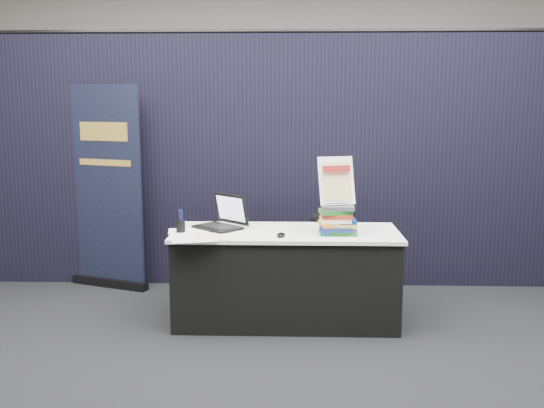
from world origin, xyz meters
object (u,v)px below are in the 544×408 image
(info_sign, at_px, (336,181))
(stacking_chair, at_px, (332,258))
(laptop, at_px, (218,220))
(pullup_banner, at_px, (107,199))
(display_table, at_px, (286,276))
(book_stack_short, at_px, (342,227))
(book_stack_tall, at_px, (336,220))

(info_sign, xyz_separation_m, stacking_chair, (0.00, 0.38, -0.71))
(laptop, height_order, pullup_banner, pullup_banner)
(display_table, relative_size, book_stack_short, 8.52)
(laptop, height_order, book_stack_short, laptop)
(stacking_chair, bearing_deg, pullup_banner, 169.72)
(book_stack_tall, bearing_deg, display_table, 164.18)
(laptop, height_order, stacking_chair, laptop)
(pullup_banner, xyz_separation_m, stacking_chair, (2.11, -0.60, -0.41))
(laptop, xyz_separation_m, stacking_chair, (0.95, 0.19, -0.36))
(laptop, xyz_separation_m, info_sign, (0.95, -0.19, 0.35))
(book_stack_short, height_order, pullup_banner, pullup_banner)
(display_table, height_order, book_stack_tall, book_stack_tall)
(info_sign, height_order, stacking_chair, info_sign)
(display_table, relative_size, laptop, 3.69)
(laptop, bearing_deg, stacking_chair, 53.24)
(display_table, height_order, stacking_chair, stacking_chair)
(laptop, xyz_separation_m, book_stack_tall, (0.95, -0.22, 0.05))
(book_stack_tall, distance_m, pullup_banner, 2.34)
(laptop, bearing_deg, info_sign, 30.61)
(book_stack_short, height_order, info_sign, info_sign)
(laptop, height_order, info_sign, info_sign)
(book_stack_tall, bearing_deg, book_stack_short, -12.56)
(display_table, xyz_separation_m, stacking_chair, (0.39, 0.30, 0.07))
(laptop, bearing_deg, display_table, 30.81)
(display_table, height_order, laptop, laptop)
(info_sign, bearing_deg, book_stack_short, -58.15)
(display_table, distance_m, laptop, 0.72)
(book_stack_tall, xyz_separation_m, stacking_chair, (0.00, 0.41, -0.41))
(book_stack_tall, relative_size, pullup_banner, 0.13)
(display_table, relative_size, pullup_banner, 0.93)
(stacking_chair, bearing_deg, book_stack_short, -78.82)
(info_sign, height_order, pullup_banner, pullup_banner)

